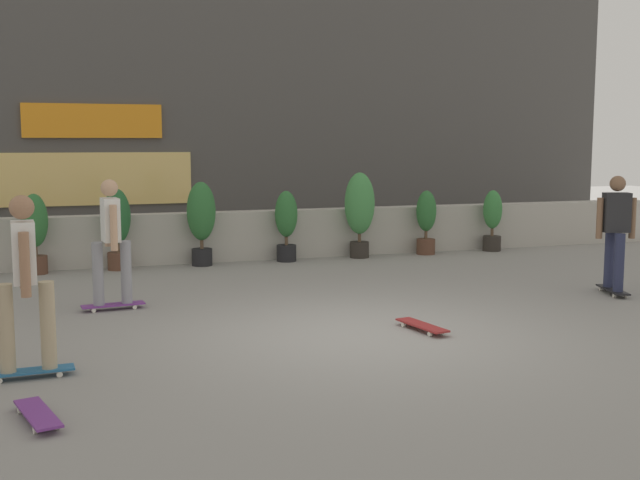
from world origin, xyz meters
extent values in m
plane|color=gray|center=(0.00, 0.00, 0.00)|extent=(48.00, 48.00, 0.00)
cube|color=#B2ADA3|center=(0.00, 6.00, 0.45)|extent=(18.00, 0.40, 0.90)
cube|color=#4C4947|center=(0.00, 10.00, 3.25)|extent=(20.00, 2.00, 6.50)
cube|color=orange|center=(-2.42, 8.96, 2.60)|extent=(2.80, 0.08, 0.70)
cube|color=#F2CC72|center=(-2.42, 8.97, 1.40)|extent=(4.00, 0.06, 1.10)
cylinder|color=brown|center=(-3.58, 5.55, 0.15)|extent=(0.36, 0.36, 0.30)
cylinder|color=brown|center=(-3.58, 5.55, 0.38)|extent=(0.06, 0.06, 0.15)
ellipsoid|color=#2D6B33|center=(-3.58, 5.55, 0.89)|extent=(0.43, 0.43, 0.88)
cylinder|color=brown|center=(-2.26, 5.55, 0.15)|extent=(0.36, 0.36, 0.30)
cylinder|color=brown|center=(-2.26, 5.55, 0.38)|extent=(0.06, 0.06, 0.15)
ellipsoid|color=#235B2D|center=(-2.26, 5.55, 0.92)|extent=(0.46, 0.46, 0.93)
cylinder|color=black|center=(-0.82, 5.55, 0.15)|extent=(0.36, 0.36, 0.30)
cylinder|color=brown|center=(-0.82, 5.55, 0.38)|extent=(0.06, 0.06, 0.15)
ellipsoid|color=#2D6B33|center=(-0.82, 5.55, 0.96)|extent=(0.50, 0.50, 1.03)
cylinder|color=black|center=(0.73, 5.55, 0.15)|extent=(0.36, 0.36, 0.30)
cylinder|color=brown|center=(0.73, 5.55, 0.38)|extent=(0.06, 0.06, 0.15)
ellipsoid|color=#2D6B33|center=(0.73, 5.55, 0.87)|extent=(0.41, 0.41, 0.84)
cylinder|color=#2D2823|center=(2.16, 5.55, 0.15)|extent=(0.36, 0.36, 0.30)
cylinder|color=brown|center=(2.16, 5.55, 0.38)|extent=(0.06, 0.06, 0.15)
ellipsoid|color=#428C47|center=(2.16, 5.55, 1.03)|extent=(0.56, 0.56, 1.15)
cylinder|color=brown|center=(3.55, 5.55, 0.15)|extent=(0.36, 0.36, 0.30)
cylinder|color=brown|center=(3.55, 5.55, 0.38)|extent=(0.06, 0.06, 0.15)
ellipsoid|color=#2D6B33|center=(3.55, 5.55, 0.84)|extent=(0.38, 0.38, 0.79)
cylinder|color=#2D2823|center=(5.01, 5.55, 0.15)|extent=(0.36, 0.36, 0.30)
cylinder|color=brown|center=(5.01, 5.55, 0.38)|extent=(0.06, 0.06, 0.15)
ellipsoid|color=#387F3D|center=(5.01, 5.55, 0.83)|extent=(0.37, 0.37, 0.76)
cube|color=#266699|center=(-3.55, -0.57, 0.07)|extent=(0.81, 0.24, 0.02)
cylinder|color=silver|center=(-3.29, -0.64, 0.03)|extent=(0.06, 0.03, 0.06)
cylinder|color=silver|center=(-3.29, -0.48, 0.03)|extent=(0.06, 0.03, 0.06)
cylinder|color=tan|center=(-3.73, -0.58, 0.49)|extent=(0.14, 0.14, 0.82)
cylinder|color=tan|center=(-3.37, -0.57, 0.49)|extent=(0.14, 0.14, 0.82)
cube|color=white|center=(-3.55, -0.57, 1.18)|extent=(0.22, 0.37, 0.56)
sphere|color=#9E7051|center=(-3.55, -0.57, 1.59)|extent=(0.22, 0.22, 0.22)
cylinder|color=#9E7051|center=(-3.54, -0.81, 1.10)|extent=(0.09, 0.09, 0.58)
cylinder|color=#9E7051|center=(-3.56, -0.34, 1.10)|extent=(0.09, 0.09, 0.58)
cube|color=black|center=(4.28, 1.03, 0.07)|extent=(0.43, 0.82, 0.02)
cylinder|color=silver|center=(4.27, 0.75, 0.03)|extent=(0.05, 0.06, 0.06)
cylinder|color=silver|center=(4.12, 0.80, 0.03)|extent=(0.05, 0.06, 0.06)
cylinder|color=silver|center=(4.43, 1.25, 0.03)|extent=(0.05, 0.06, 0.06)
cylinder|color=silver|center=(4.28, 1.30, 0.03)|extent=(0.05, 0.06, 0.06)
cylinder|color=#282D4C|center=(4.22, 0.85, 0.49)|extent=(0.14, 0.14, 0.82)
cylinder|color=#282D4C|center=(4.33, 1.20, 0.49)|extent=(0.14, 0.14, 0.82)
cube|color=#262628|center=(4.28, 1.03, 1.18)|extent=(0.40, 0.30, 0.56)
sphere|color=brown|center=(4.28, 1.03, 1.59)|extent=(0.22, 0.22, 0.22)
cylinder|color=brown|center=(4.50, 0.95, 1.10)|extent=(0.09, 0.09, 0.58)
cylinder|color=brown|center=(4.05, 1.10, 1.10)|extent=(0.09, 0.09, 0.58)
cube|color=#72338C|center=(-2.59, 2.25, 0.07)|extent=(0.82, 0.27, 0.02)
cylinder|color=silver|center=(-2.34, 2.36, 0.03)|extent=(0.06, 0.04, 0.06)
cylinder|color=silver|center=(-2.32, 2.20, 0.03)|extent=(0.06, 0.04, 0.06)
cylinder|color=silver|center=(-2.85, 2.31, 0.03)|extent=(0.06, 0.04, 0.06)
cylinder|color=silver|center=(-2.84, 2.15, 0.03)|extent=(0.06, 0.04, 0.06)
cylinder|color=gray|center=(-2.41, 2.27, 0.49)|extent=(0.14, 0.14, 0.82)
cylinder|color=gray|center=(-2.77, 2.24, 0.49)|extent=(0.14, 0.14, 0.82)
cube|color=white|center=(-2.59, 2.25, 1.18)|extent=(0.23, 0.38, 0.56)
sphere|color=tan|center=(-2.59, 2.25, 1.59)|extent=(0.22, 0.22, 0.22)
cylinder|color=tan|center=(-2.61, 2.49, 1.10)|extent=(0.09, 0.09, 0.58)
cylinder|color=tan|center=(-2.57, 2.02, 1.10)|extent=(0.09, 0.09, 0.58)
cube|color=#72338C|center=(-3.46, -1.81, 0.07)|extent=(0.39, 0.82, 0.02)
cylinder|color=silver|center=(-3.60, -1.58, 0.03)|extent=(0.04, 0.06, 0.06)
cylinder|color=silver|center=(-3.44, -1.54, 0.03)|extent=(0.04, 0.06, 0.06)
cylinder|color=silver|center=(-3.47, -2.08, 0.03)|extent=(0.04, 0.06, 0.06)
cylinder|color=silver|center=(-3.32, -2.05, 0.03)|extent=(0.04, 0.06, 0.06)
cube|color=maroon|center=(0.71, -0.09, 0.07)|extent=(0.33, 0.82, 0.02)
cylinder|color=silver|center=(0.83, -0.33, 0.03)|extent=(0.04, 0.06, 0.06)
cylinder|color=silver|center=(0.67, -0.36, 0.03)|extent=(0.04, 0.06, 0.06)
cylinder|color=silver|center=(0.74, 0.18, 0.03)|extent=(0.04, 0.06, 0.06)
cylinder|color=silver|center=(0.58, 0.15, 0.03)|extent=(0.04, 0.06, 0.06)
camera|label=1|loc=(-3.29, -8.14, 2.17)|focal=44.28mm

